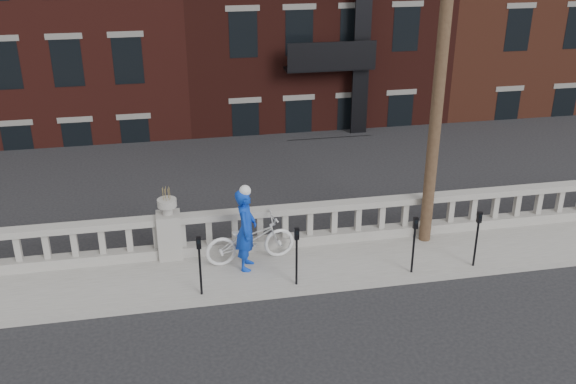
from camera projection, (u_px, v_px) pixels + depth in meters
The scene contains 12 objects.
ground at pixel (178, 368), 11.64m from camera, with size 120.00×120.00×0.00m, color black.
sidewalk at pixel (173, 279), 14.31m from camera, with size 32.00×2.20×0.15m, color gray.
balustrade at pixel (170, 237), 14.94m from camera, with size 28.00×0.34×1.03m.
planter_pedestal at pixel (169, 230), 14.87m from camera, with size 0.55×0.55×1.76m.
lower_level at pixel (168, 24), 31.43m from camera, with size 80.00×44.00×20.80m.
utility_pole at pixel (444, 31), 13.90m from camera, with size 1.60×0.28×10.00m.
parking_meter_a at pixel (200, 259), 13.28m from camera, with size 0.10×0.09×1.36m.
parking_meter_b at pixel (297, 250), 13.65m from camera, with size 0.10×0.09×1.36m.
parking_meter_c at pixel (414, 239), 14.12m from camera, with size 0.10×0.09×1.36m.
parking_meter_d at pixel (477, 233), 14.39m from camera, with size 0.10×0.09×1.36m.
bicycle at pixel (250, 239), 14.73m from camera, with size 0.73×2.09×1.10m, color silver.
cyclist at pixel (246, 229), 14.28m from camera, with size 0.70×0.46×1.92m, color #0B34B0.
Camera 1 is at (0.13, -9.61, 7.56)m, focal length 40.00 mm.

